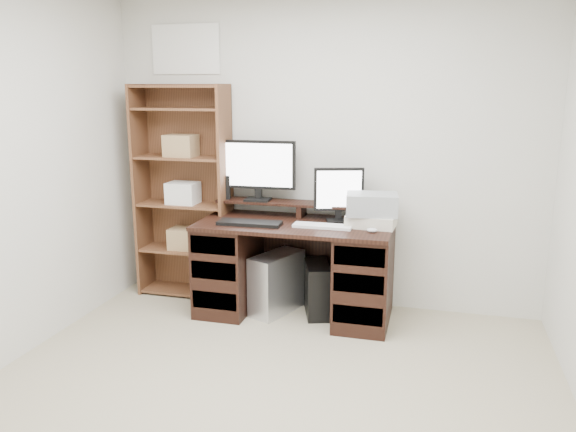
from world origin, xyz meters
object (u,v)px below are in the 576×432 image
at_px(tower_black, 317,288).
at_px(bookshelf, 184,190).
at_px(desk, 295,267).
at_px(tower_silver, 277,283).
at_px(printer, 371,220).
at_px(monitor_small, 339,192).
at_px(monitor_wide, 258,167).

bearing_deg(tower_black, bookshelf, 154.12).
distance_m(desk, tower_silver, 0.21).
bearing_deg(tower_silver, printer, 25.12).
xyz_separation_m(monitor_small, tower_silver, (-0.47, -0.13, -0.74)).
relative_size(monitor_wide, tower_silver, 1.28).
xyz_separation_m(desk, printer, (0.58, 0.04, 0.41)).
distance_m(printer, tower_silver, 0.92).
height_order(monitor_wide, printer, monitor_wide).
distance_m(monitor_small, tower_black, 0.79).
bearing_deg(desk, tower_silver, 179.77).
bearing_deg(desk, bookshelf, 168.30).
bearing_deg(tower_silver, tower_black, 30.78).
bearing_deg(printer, monitor_small, 164.47).
bearing_deg(printer, monitor_wide, 173.49).
height_order(desk, tower_black, desk).
height_order(desk, tower_silver, desk).
distance_m(tower_silver, tower_black, 0.33).
bearing_deg(desk, tower_black, 15.88).
bearing_deg(desk, printer, 3.63).
distance_m(monitor_small, printer, 0.34).
bearing_deg(monitor_wide, bookshelf, 177.08).
bearing_deg(monitor_wide, tower_black, -18.62).
xyz_separation_m(desk, monitor_small, (0.32, 0.13, 0.59)).
xyz_separation_m(printer, tower_black, (-0.41, 0.01, -0.59)).
relative_size(monitor_wide, printer, 1.72).
relative_size(printer, bookshelf, 0.20).
relative_size(monitor_small, tower_black, 0.93).
relative_size(monitor_wide, bookshelf, 0.34).
distance_m(desk, printer, 0.71).
bearing_deg(monitor_wide, desk, -31.79).
bearing_deg(bookshelf, printer, -6.23).
bearing_deg(bookshelf, monitor_small, -3.54).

